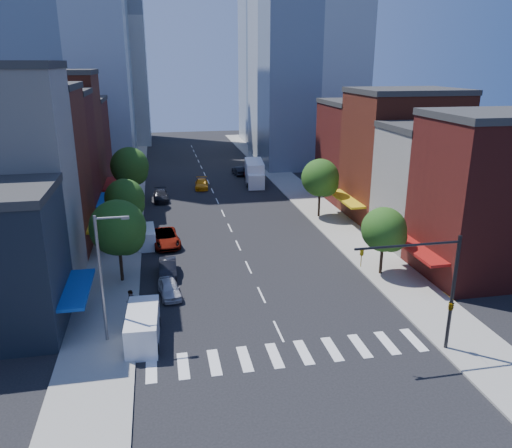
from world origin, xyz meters
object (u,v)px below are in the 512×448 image
(pedestrian_near, at_px, (78,300))
(traffic_car_oncoming, at_px, (239,171))
(parked_car_third, at_px, (166,238))
(traffic_car_far, at_px, (248,172))
(parked_car_second, at_px, (168,268))
(parked_car_front, at_px, (169,288))
(cargo_van_near, at_px, (143,328))
(taxi, at_px, (202,184))
(pedestrian_far, at_px, (131,301))
(parked_car_rear, at_px, (161,196))
(box_truck, at_px, (255,174))
(cargo_van_far, at_px, (146,237))

(pedestrian_near, bearing_deg, traffic_car_oncoming, -25.66)
(parked_car_third, height_order, traffic_car_far, traffic_car_far)
(traffic_car_far, bearing_deg, parked_car_second, 63.96)
(parked_car_third, distance_m, pedestrian_near, 15.21)
(parked_car_front, bearing_deg, cargo_van_near, -113.26)
(cargo_van_near, relative_size, taxi, 1.11)
(cargo_van_near, xyz_separation_m, pedestrian_far, (-0.99, 4.47, -0.09))
(parked_car_second, distance_m, traffic_car_oncoming, 42.66)
(parked_car_second, relative_size, parked_car_rear, 0.87)
(cargo_van_near, bearing_deg, box_truck, 72.12)
(parked_car_second, relative_size, traffic_car_oncoming, 1.01)
(traffic_car_oncoming, xyz_separation_m, box_truck, (1.36, -7.12, 0.98))
(cargo_van_near, height_order, taxi, cargo_van_near)
(parked_car_rear, distance_m, traffic_car_oncoming, 19.71)
(taxi, relative_size, pedestrian_near, 3.18)
(taxi, distance_m, traffic_car_oncoming, 11.00)
(box_truck, bearing_deg, traffic_car_oncoming, 107.89)
(traffic_car_oncoming, bearing_deg, parked_car_front, 68.63)
(cargo_van_far, xyz_separation_m, traffic_car_oncoming, (15.20, 32.31, -0.24))
(traffic_car_oncoming, distance_m, traffic_car_far, 2.17)
(cargo_van_near, bearing_deg, pedestrian_near, 133.80)
(cargo_van_far, xyz_separation_m, box_truck, (16.56, 25.20, 0.73))
(cargo_van_far, xyz_separation_m, pedestrian_far, (-1.01, -14.93, 0.06))
(traffic_car_oncoming, bearing_deg, box_truck, 95.87)
(parked_car_second, xyz_separation_m, pedestrian_far, (-3.00, -6.68, 0.30))
(parked_car_third, relative_size, cargo_van_far, 1.26)
(pedestrian_far, bearing_deg, box_truck, 143.87)
(parked_car_second, distance_m, parked_car_third, 8.05)
(parked_car_third, xyz_separation_m, box_truck, (14.57, 25.40, 0.88))
(parked_car_front, xyz_separation_m, traffic_car_oncoming, (13.20, 44.82, 0.04))
(cargo_van_far, distance_m, traffic_car_oncoming, 35.71)
(pedestrian_far, bearing_deg, parked_car_front, 116.49)
(parked_car_third, bearing_deg, parked_car_front, -95.81)
(parked_car_third, distance_m, taxi, 24.90)
(cargo_van_near, height_order, pedestrian_far, cargo_van_near)
(taxi, distance_m, pedestrian_far, 39.92)
(parked_car_front, relative_size, traffic_car_oncoming, 0.92)
(taxi, bearing_deg, pedestrian_far, -97.47)
(parked_car_front, height_order, traffic_car_oncoming, traffic_car_oncoming)
(cargo_van_far, bearing_deg, parked_car_second, -79.21)
(parked_car_second, relative_size, taxi, 0.90)
(taxi, xyz_separation_m, traffic_car_oncoming, (7.14, 8.37, 0.01))
(parked_car_second, distance_m, cargo_van_far, 8.49)
(parked_car_third, xyz_separation_m, cargo_van_near, (-2.01, -19.19, 0.30))
(pedestrian_near, bearing_deg, pedestrian_far, -108.91)
(parked_car_front, bearing_deg, parked_car_rear, 83.34)
(parked_car_third, bearing_deg, pedestrian_far, -107.32)
(parked_car_third, bearing_deg, cargo_van_near, -101.78)
(box_truck, bearing_deg, parked_car_third, -112.76)
(traffic_car_oncoming, relative_size, pedestrian_far, 2.49)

